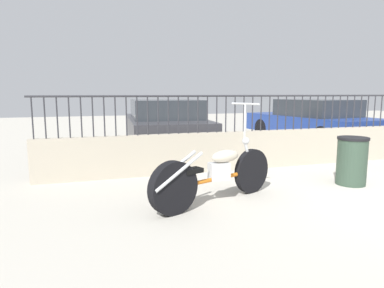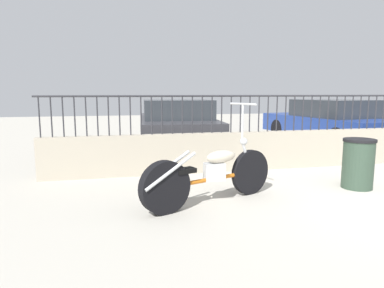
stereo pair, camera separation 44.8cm
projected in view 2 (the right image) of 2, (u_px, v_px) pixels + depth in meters
name	position (u px, v px, depth m)	size (l,w,h in m)	color
low_wall	(310.00, 148.00, 7.08)	(10.54, 0.18, 0.76)	#B2A893
fence_railing	(312.00, 106.00, 6.95)	(10.54, 0.04, 0.72)	#2D2D33
motorcycle_orange	(205.00, 176.00, 4.65)	(2.05, 0.94, 1.38)	black
trash_bin	(358.00, 164.00, 5.47)	(0.50, 0.50, 0.80)	#334738
car_dark_grey	(176.00, 125.00, 9.13)	(2.19, 4.26, 1.35)	black
car_blue	(330.00, 121.00, 10.37)	(2.39, 4.62, 1.32)	black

